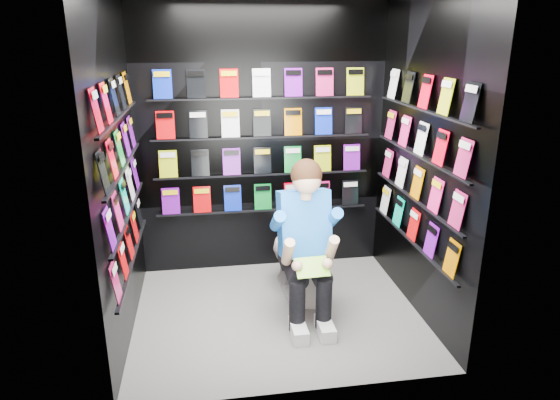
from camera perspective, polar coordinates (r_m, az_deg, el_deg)
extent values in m
plane|color=slate|center=(4.40, -0.28, -12.85)|extent=(2.40, 2.40, 0.00)
cube|color=black|center=(4.86, -2.08, 6.67)|extent=(2.40, 0.04, 2.60)
cube|color=black|center=(2.95, 2.59, -1.02)|extent=(2.40, 0.04, 2.60)
cube|color=black|center=(3.90, -18.03, 2.91)|extent=(0.04, 2.00, 2.60)
cube|color=black|center=(4.24, 16.00, 4.25)|extent=(0.04, 2.00, 2.60)
imported|color=silver|center=(4.62, 1.68, -6.14)|extent=(0.46, 0.77, 0.73)
cube|color=white|center=(4.56, 2.77, -9.70)|extent=(0.26, 0.39, 0.27)
cube|color=white|center=(4.49, 2.80, -8.01)|extent=(0.28, 0.42, 0.03)
cube|color=green|center=(3.88, 3.69, -7.66)|extent=(0.27, 0.17, 0.11)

